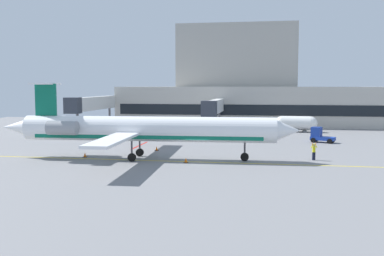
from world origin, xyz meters
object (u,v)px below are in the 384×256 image
regional_jet (143,129)px  marshaller (314,151)px  pushback_tractor (245,129)px  belt_loader (203,131)px  fuel_tank (296,123)px  baggage_tug (320,136)px

regional_jet → marshaller: (18.81, 2.37, -2.36)m
pushback_tractor → belt_loader: 8.29m
belt_loader → fuel_tank: (15.27, 10.76, 0.52)m
baggage_tug → marshaller: size_ratio=1.88×
regional_jet → baggage_tug: regional_jet is taller
pushback_tractor → fuel_tank: fuel_tank is taller
regional_jet → pushback_tractor: regional_jet is taller
regional_jet → fuel_tank: 38.03m
regional_jet → marshaller: size_ratio=17.31×
baggage_tug → fuel_tank: 14.82m
fuel_tank → regional_jet: bearing=-119.6°
belt_loader → baggage_tug: bearing=-12.1°
regional_jet → baggage_tug: (21.26, 18.44, -2.37)m
pushback_tractor → belt_loader: belt_loader is taller
baggage_tug → pushback_tractor: baggage_tug is taller
baggage_tug → belt_loader: belt_loader is taller
regional_jet → belt_loader: bearing=81.1°
fuel_tank → baggage_tug: bearing=-80.2°
regional_jet → pushback_tractor: 29.30m
belt_loader → marshaller: belt_loader is taller
regional_jet → belt_loader: 22.66m
pushback_tractor → fuel_tank: (8.79, 5.59, 0.64)m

